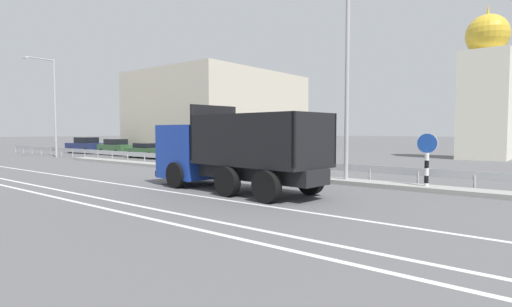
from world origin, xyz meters
name	(u,v)px	position (x,y,z in m)	size (l,w,h in m)	color
ground_plane	(233,181)	(0.00, 0.00, 0.00)	(320.00, 320.00, 0.00)	#565659
lane_strip_0	(203,197)	(2.12, -3.92, 0.00)	(68.49, 0.16, 0.01)	silver
lane_strip_1	(144,207)	(2.12, -6.36, 0.00)	(68.49, 0.16, 0.01)	silver
lane_strip_2	(118,211)	(2.12, -7.22, 0.00)	(68.49, 0.16, 0.01)	silver
median_island	(266,174)	(0.00, 2.43, 0.09)	(37.67, 1.10, 0.18)	gray
median_guardrail	(275,164)	(0.00, 3.26, 0.57)	(68.49, 0.09, 0.78)	#9EA0A5
dump_truck	(219,156)	(1.08, -2.04, 1.29)	(7.73, 3.16, 3.31)	#19389E
median_road_sign	(427,160)	(7.76, 2.43, 1.19)	(0.79, 0.16, 2.22)	white
street_lamp_0	(53,102)	(-23.00, 2.30, 4.76)	(0.71, 2.62, 8.46)	#ADADB2
street_lamp_1	(344,69)	(4.36, 2.25, 4.94)	(0.71, 2.79, 8.78)	#ADADB2
parked_car_0	(86,145)	(-27.06, 7.34, 0.81)	(4.67, 2.25, 1.65)	navy
parked_car_1	(116,147)	(-21.73, 7.52, 0.77)	(4.74, 2.02, 1.53)	#335B33
parked_car_2	(149,150)	(-15.95, 6.96, 0.67)	(4.52, 2.07, 1.27)	#335B33
parked_car_3	(195,151)	(-10.82, 7.56, 0.73)	(4.23, 2.25, 1.41)	navy
parked_car_4	(240,153)	(-5.82, 7.13, 0.75)	(4.49, 2.08, 1.51)	gray
background_building_0	(218,114)	(-17.55, 16.99, 4.08)	(12.84, 15.29, 8.16)	beige
church_tower	(486,89)	(6.32, 23.12, 5.62)	(3.60, 3.60, 12.41)	silver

